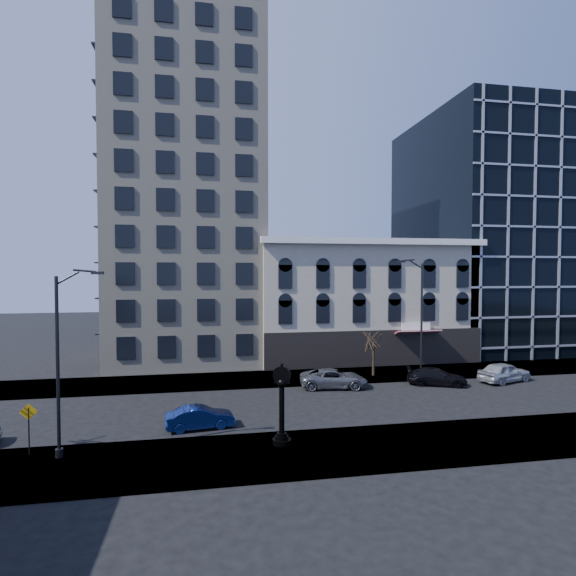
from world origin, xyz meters
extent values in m
plane|color=black|center=(0.00, 0.00, 0.00)|extent=(160.00, 160.00, 0.00)
cube|color=gray|center=(0.00, 8.00, 0.06)|extent=(160.00, 6.00, 0.12)
cube|color=gray|center=(0.00, -8.00, 0.06)|extent=(160.00, 6.00, 0.12)
cube|color=#C1B69B|center=(-6.00, 19.00, 19.00)|extent=(15.00, 15.00, 38.00)
cube|color=#BBB19A|center=(12.00, 16.00, 6.00)|extent=(22.00, 10.00, 12.00)
cube|color=white|center=(12.00, 10.80, 12.20)|extent=(22.60, 0.80, 0.60)
cube|color=black|center=(12.00, 10.95, 1.80)|extent=(22.00, 0.30, 3.60)
cube|color=maroon|center=(16.00, 10.40, 3.40)|extent=(4.50, 1.18, 0.55)
cube|color=black|center=(32.00, 21.00, 14.00)|extent=(20.00, 20.00, 28.00)
cylinder|color=black|center=(-0.32, -6.91, 0.25)|extent=(0.98, 0.98, 0.27)
cylinder|color=black|center=(-0.32, -6.91, 0.48)|extent=(0.71, 0.71, 0.18)
cylinder|color=black|center=(-0.32, -6.91, 0.64)|extent=(0.54, 0.54, 0.14)
cylinder|color=black|center=(-0.32, -6.91, 1.99)|extent=(0.29, 0.29, 2.59)
sphere|color=black|center=(-0.32, -6.91, 3.38)|extent=(0.50, 0.50, 0.50)
cube|color=black|center=(-0.32, -6.91, 3.46)|extent=(0.82, 0.48, 0.22)
cylinder|color=black|center=(-0.32, -6.91, 3.82)|extent=(0.97, 0.61, 0.93)
cylinder|color=white|center=(-0.32, -7.06, 3.82)|extent=(0.74, 0.31, 0.78)
cylinder|color=white|center=(-0.32, -6.76, 3.82)|extent=(0.74, 0.31, 0.78)
sphere|color=black|center=(-0.32, -6.91, 4.36)|extent=(0.18, 0.18, 0.18)
cylinder|color=black|center=(-11.37, -6.61, 4.57)|extent=(0.17, 0.17, 8.91)
cylinder|color=black|center=(-11.37, -6.61, 0.33)|extent=(0.37, 0.37, 0.41)
cube|color=black|center=(-9.41, -6.63, 9.18)|extent=(0.57, 0.23, 0.14)
cylinder|color=black|center=(14.13, 6.00, 5.04)|extent=(0.18, 0.18, 9.84)
cylinder|color=black|center=(14.13, 6.00, 0.35)|extent=(0.41, 0.41, 0.46)
cube|color=black|center=(11.95, 6.02, 10.14)|extent=(0.63, 0.26, 0.16)
cylinder|color=#2E2217|center=(10.24, 7.24, 1.60)|extent=(0.24, 0.24, 2.95)
cylinder|color=black|center=(-12.95, -6.00, 1.30)|extent=(0.06, 0.06, 2.36)
cube|color=#FFAF0D|center=(-12.95, -6.00, 2.27)|extent=(0.83, 0.13, 0.83)
imported|color=#0C194C|center=(-4.61, -3.39, 0.66)|extent=(4.14, 1.91, 1.31)
imported|color=#595B60|center=(5.75, 4.23, 0.75)|extent=(5.67, 3.22, 1.49)
imported|color=black|center=(14.28, 3.58, 0.69)|extent=(5.11, 3.53, 1.37)
imported|color=#A5A8AD|center=(20.39, 3.52, 0.83)|extent=(5.21, 3.27, 1.65)
camera|label=1|loc=(-4.18, -30.04, 9.21)|focal=28.00mm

